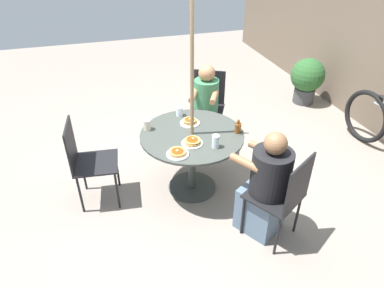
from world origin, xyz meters
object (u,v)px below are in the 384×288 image
(coffee_cup, at_px, (147,125))
(diner_east, at_px, (265,189))
(patio_chair_north, at_px, (86,158))
(pancake_plate_c, at_px, (178,153))
(drinking_glass_b, at_px, (216,141))
(potted_shrub, at_px, (307,78))
(patio_table, at_px, (192,145))
(patio_chair_east, at_px, (284,194))
(syrup_bottle, at_px, (238,128))
(patio_chair_south, at_px, (208,102))
(drinking_glass_a, at_px, (179,111))
(diner_south, at_px, (206,110))
(pancake_plate_b, at_px, (190,122))
(pancake_plate_a, at_px, (192,142))

(coffee_cup, bearing_deg, diner_east, 41.83)
(patio_chair_north, distance_m, pancake_plate_c, 0.97)
(drinking_glass_b, distance_m, potted_shrub, 2.95)
(patio_table, height_order, diner_east, diner_east)
(patio_chair_east, xyz_separation_m, syrup_bottle, (-0.82, -0.10, 0.23))
(patio_chair_east, distance_m, diner_east, 0.18)
(pancake_plate_c, bearing_deg, patio_chair_south, 149.95)
(drinking_glass_a, bearing_deg, patio_chair_east, 23.37)
(syrup_bottle, height_order, drinking_glass_b, syrup_bottle)
(diner_south, bearing_deg, syrup_bottle, 119.82)
(pancake_plate_c, bearing_deg, potted_shrub, 125.45)
(patio_chair_east, bearing_deg, potted_shrub, 22.58)
(pancake_plate_b, xyz_separation_m, drinking_glass_a, (-0.21, -0.06, 0.03))
(pancake_plate_b, height_order, pancake_plate_c, pancake_plate_b)
(patio_chair_south, distance_m, drinking_glass_a, 0.80)
(diner_south, distance_m, pancake_plate_b, 0.75)
(syrup_bottle, relative_size, drinking_glass_b, 1.12)
(potted_shrub, bearing_deg, pancake_plate_b, -60.19)
(pancake_plate_b, distance_m, potted_shrub, 2.75)
(patio_table, height_order, coffee_cup, coffee_cup)
(pancake_plate_a, height_order, drinking_glass_b, drinking_glass_b)
(coffee_cup, distance_m, drinking_glass_a, 0.45)
(patio_chair_south, bearing_deg, pancake_plate_c, 87.69)
(drinking_glass_b, height_order, potted_shrub, drinking_glass_b)
(drinking_glass_b, relative_size, potted_shrub, 0.18)
(patio_chair_east, height_order, diner_east, diner_east)
(patio_chair_south, xyz_separation_m, pancake_plate_a, (1.15, -0.56, 0.20))
(patio_chair_north, distance_m, patio_chair_east, 1.95)
(drinking_glass_a, height_order, drinking_glass_b, drinking_glass_b)
(pancake_plate_a, bearing_deg, potted_shrub, 125.38)
(patio_chair_south, bearing_deg, syrup_bottle, 115.16)
(patio_chair_east, xyz_separation_m, diner_south, (-1.74, -0.13, -0.03))
(patio_chair_south, distance_m, pancake_plate_a, 1.29)
(drinking_glass_a, height_order, potted_shrub, drinking_glass_a)
(pancake_plate_a, xyz_separation_m, coffee_cup, (-0.40, -0.37, 0.03))
(patio_table, distance_m, diner_south, 0.91)
(diner_south, distance_m, pancake_plate_a, 1.12)
(drinking_glass_b, bearing_deg, coffee_cup, -132.37)
(patio_chair_south, height_order, syrup_bottle, patio_chair_south)
(pancake_plate_c, bearing_deg, syrup_bottle, 106.53)
(diner_east, height_order, potted_shrub, diner_east)
(drinking_glass_a, bearing_deg, syrup_bottle, 42.39)
(diner_south, relative_size, drinking_glass_b, 8.48)
(patio_chair_north, distance_m, diner_south, 1.65)
(pancake_plate_b, bearing_deg, diner_south, 147.35)
(patio_table, bearing_deg, diner_south, 152.26)
(pancake_plate_c, bearing_deg, patio_table, 143.68)
(drinking_glass_b, bearing_deg, drinking_glass_a, -166.82)
(pancake_plate_a, bearing_deg, patio_chair_north, -106.83)
(pancake_plate_a, bearing_deg, drinking_glass_b, 59.69)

